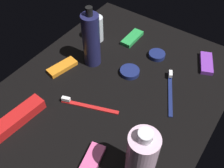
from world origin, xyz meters
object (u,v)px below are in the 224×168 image
deodorant_stick (97,29)px  toothbrush_red (86,105)px  cream_tin_left (157,55)px  cream_tin_right (130,72)px  toothbrush_navy (170,90)px  toothpaste_box_red (16,119)px  snack_bar_pink (91,162)px  bodywash_bottle (141,158)px  snack_bar_orange (62,67)px  lotion_bottle (91,40)px  snack_bar_purple (206,63)px  snack_bar_green (132,38)px

deodorant_stick → toothbrush_red: deodorant_stick is taller
cream_tin_left → cream_tin_right: size_ratio=0.89×
toothbrush_navy → cream_tin_left: bearing=43.3°
toothpaste_box_red → toothbrush_red: bearing=-33.6°
snack_bar_pink → cream_tin_right: (32.90, 9.28, 0.02)cm
bodywash_bottle → snack_bar_orange: bearing=67.4°
snack_bar_pink → cream_tin_left: (45.61, 5.80, 0.05)cm
lotion_bottle → snack_bar_purple: lotion_bottle is taller
snack_bar_orange → cream_tin_left: cream_tin_left is taller
bodywash_bottle → snack_bar_purple: size_ratio=1.88×
toothpaste_box_red → snack_bar_green: toothpaste_box_red is taller
toothbrush_navy → cream_tin_left: (12.09, 11.38, 0.20)cm
snack_bar_purple → cream_tin_right: 27.24cm
snack_bar_purple → toothpaste_box_red: bearing=123.1°
snack_bar_green → cream_tin_left: (-3.23, -12.47, 0.05)cm
toothbrush_navy → cream_tin_right: (-0.62, 14.86, 0.16)cm
bodywash_bottle → lotion_bottle: bearing=53.1°
deodorant_stick → toothpaste_box_red: (-43.38, -4.07, -3.39)cm
toothbrush_navy → snack_bar_purple: 18.90cm
bodywash_bottle → toothbrush_red: bodywash_bottle is taller
snack_bar_orange → toothbrush_red: bearing=-102.6°
toothbrush_navy → snack_bar_pink: bearing=170.5°
bodywash_bottle → snack_bar_purple: 47.96cm
toothbrush_navy → snack_bar_pink: (-33.52, 5.58, 0.14)cm
snack_bar_pink → snack_bar_orange: bearing=40.5°
toothbrush_red → cream_tin_right: (19.37, -3.25, 0.16)cm
toothpaste_box_red → cream_tin_left: bearing=-16.9°
bodywash_bottle → toothbrush_navy: bodywash_bottle is taller
snack_bar_green → snack_bar_purple: same height
toothbrush_navy → snack_bar_orange: (-12.03, 35.05, 0.14)cm
toothbrush_navy → toothpaste_box_red: size_ratio=0.94×
cream_tin_left → deodorant_stick: bearing=100.7°
lotion_bottle → snack_bar_pink: bearing=-142.8°
toothbrush_navy → toothpaste_box_red: bearing=139.3°
snack_bar_purple → toothbrush_red: bearing=125.6°
toothpaste_box_red → snack_bar_green: 51.49cm
snack_bar_purple → snack_bar_orange: bearing=103.7°
cream_tin_right → snack_bar_purple: bearing=-46.0°
snack_bar_orange → snack_bar_green: bearing=-9.7°
toothbrush_navy → snack_bar_green: bearing=57.3°
toothbrush_navy → snack_bar_orange: 37.06cm
deodorant_stick → toothpaste_box_red: 43.70cm
toothpaste_box_red → cream_tin_right: 38.52cm
bodywash_bottle → cream_tin_right: size_ratio=2.94×
toothbrush_red → snack_bar_pink: size_ratio=1.67×
toothpaste_box_red → snack_bar_orange: size_ratio=1.69×
deodorant_stick → cream_tin_left: (4.41, -23.42, -4.19)cm
toothbrush_red → snack_bar_purple: 44.58cm
toothbrush_red → toothpaste_box_red: (-15.72, 12.62, 0.99)cm
lotion_bottle → toothbrush_navy: bearing=-83.5°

